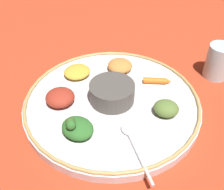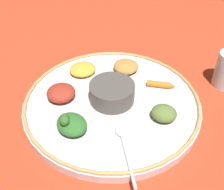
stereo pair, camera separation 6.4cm
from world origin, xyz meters
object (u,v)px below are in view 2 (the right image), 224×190
carrot_near_spoon (161,85)px  greens_pile (71,124)px  center_bowl (112,92)px  spoon (124,143)px

carrot_near_spoon → greens_pile: bearing=-128.0°
center_bowl → spoon: center_bowl is taller
greens_pile → center_bowl: bearing=65.7°
spoon → carrot_near_spoon: (0.04, 0.21, 0.00)m
spoon → carrot_near_spoon: size_ratio=1.94×
center_bowl → carrot_near_spoon: 0.14m
center_bowl → spoon: bearing=-62.6°
greens_pile → carrot_near_spoon: (0.16, 0.21, -0.01)m
center_bowl → spoon: size_ratio=0.75×
spoon → center_bowl: bearing=117.4°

